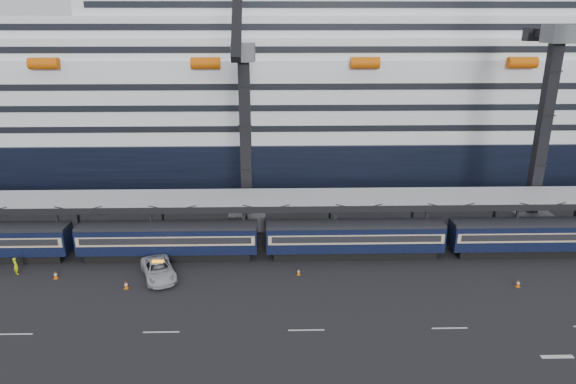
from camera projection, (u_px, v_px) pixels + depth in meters
ground at (457, 303)px, 46.68m from camera, size 260.00×260.00×0.00m
train at (385, 237)px, 55.35m from camera, size 133.05×3.00×4.05m
canopy at (421, 198)px, 58.27m from camera, size 130.00×6.25×5.53m
cruise_ship at (367, 96)px, 86.30m from camera, size 214.09×28.84×34.00m
crane_dark_near at (245, 133)px, 60.04m from camera, size 4.50×17.75×35.08m
crane_dark_mid at (546, 121)px, 59.42m from camera, size 4.50×18.24×39.64m
pickup_truck at (159, 270)px, 51.04m from camera, size 4.89×6.72×1.70m
worker at (16, 266)px, 51.66m from camera, size 0.79×0.76×1.82m
traffic_cone_a at (56, 275)px, 50.96m from camera, size 0.41×0.41×0.82m
traffic_cone_b at (126, 285)px, 49.05m from camera, size 0.40×0.40×0.80m
traffic_cone_c at (299, 272)px, 51.73m from camera, size 0.34×0.34×0.69m
traffic_cone_d at (518, 283)px, 49.36m from camera, size 0.39×0.39×0.77m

